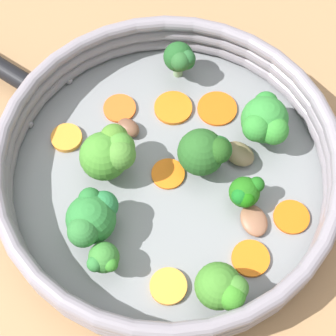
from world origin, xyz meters
TOP-DOWN VIEW (x-y plane):
  - ground_plane at (0.00, 0.00)m, footprint 4.00×4.00m
  - skillet at (0.00, 0.00)m, footprint 0.32×0.32m
  - skillet_rim_wall at (0.00, 0.00)m, footprint 0.34×0.34m
  - skillet_rivet_left at (0.14, -0.07)m, footprint 0.01×0.01m
  - skillet_rivet_right at (0.16, -0.00)m, footprint 0.01×0.01m
  - carrot_slice_0 at (-0.13, -0.00)m, footprint 0.05×0.05m
  - carrot_slice_1 at (0.08, -0.05)m, footprint 0.05×0.05m
  - carrot_slice_2 at (-0.10, 0.05)m, footprint 0.05×0.05m
  - carrot_slice_3 at (-0.04, 0.11)m, footprint 0.05×0.05m
  - carrot_slice_4 at (0.02, -0.07)m, footprint 0.05×0.05m
  - carrot_slice_5 at (-0.02, -0.09)m, footprint 0.06×0.06m
  - carrot_slice_6 at (-0.00, 0.00)m, footprint 0.04×0.04m
  - carrot_slice_7 at (0.11, -0.00)m, footprint 0.05×0.05m
  - broccoli_floret_0 at (0.05, 0.01)m, footprint 0.06×0.05m
  - broccoli_floret_1 at (-0.08, -0.00)m, footprint 0.03×0.03m
  - broccoli_floret_2 at (0.04, 0.08)m, footprint 0.05×0.06m
  - broccoli_floret_3 at (-0.07, -0.08)m, footprint 0.05×0.06m
  - broccoli_floret_4 at (0.02, 0.11)m, footprint 0.03×0.03m
  - broccoli_floret_5 at (0.03, -0.12)m, footprint 0.04×0.04m
  - broccoli_floret_6 at (-0.09, 0.10)m, footprint 0.05×0.04m
  - broccoli_floret_7 at (-0.03, -0.02)m, footprint 0.05×0.05m
  - mushroom_piece_0 at (-0.06, -0.05)m, footprint 0.04×0.03m
  - mushroom_piece_1 at (0.06, -0.03)m, footprint 0.03×0.03m
  - mushroom_piece_2 at (-0.10, 0.02)m, footprint 0.04×0.04m

SIDE VIEW (x-z plane):
  - ground_plane at x=0.00m, z-range 0.00..0.00m
  - skillet at x=0.00m, z-range 0.00..0.01m
  - carrot_slice_5 at x=-0.02m, z-range 0.01..0.01m
  - carrot_slice_6 at x=0.00m, z-range 0.01..0.01m
  - carrot_slice_0 at x=-0.13m, z-range 0.01..0.01m
  - carrot_slice_1 at x=0.08m, z-range 0.01..0.01m
  - carrot_slice_2 at x=-0.10m, z-range 0.01..0.02m
  - carrot_slice_4 at x=0.02m, z-range 0.01..0.02m
  - carrot_slice_3 at x=-0.04m, z-range 0.01..0.02m
  - carrot_slice_7 at x=0.11m, z-range 0.01..0.02m
  - skillet_rivet_left at x=0.14m, z-range 0.01..0.02m
  - skillet_rivet_right at x=0.16m, z-range 0.01..0.02m
  - mushroom_piece_2 at x=-0.10m, z-range 0.01..0.02m
  - mushroom_piece_0 at x=-0.06m, z-range 0.01..0.02m
  - mushroom_piece_1 at x=0.06m, z-range 0.01..0.03m
  - broccoli_floret_1 at x=-0.08m, z-range 0.01..0.05m
  - skillet_rim_wall at x=0.00m, z-range 0.01..0.06m
  - broccoli_floret_4 at x=0.02m, z-range 0.02..0.06m
  - broccoli_floret_7 at x=-0.03m, z-range 0.02..0.07m
  - broccoli_floret_3 at x=-0.07m, z-range 0.02..0.07m
  - broccoli_floret_5 at x=0.03m, z-range 0.02..0.07m
  - broccoli_floret_2 at x=0.04m, z-range 0.02..0.07m
  - broccoli_floret_6 at x=-0.09m, z-range 0.02..0.07m
  - broccoli_floret_0 at x=0.05m, z-range 0.02..0.07m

